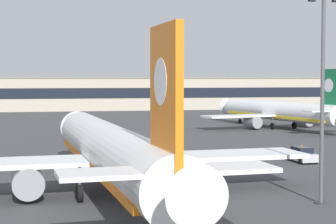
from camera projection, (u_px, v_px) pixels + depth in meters
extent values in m
cube|color=yellow|center=(135.00, 165.00, 60.38)|extent=(0.85, 180.00, 0.01)
cylinder|color=white|center=(110.00, 150.00, 44.93)|extent=(6.04, 36.17, 3.80)
cone|color=white|center=(78.00, 129.00, 63.47)|extent=(3.77, 2.82, 3.61)
cone|color=white|center=(187.00, 191.00, 26.27)|extent=(3.02, 2.97, 2.85)
cube|color=orange|center=(110.00, 163.00, 44.99)|extent=(5.79, 33.29, 0.44)
cube|color=black|center=(81.00, 124.00, 61.61)|extent=(2.91, 1.28, 0.60)
cube|color=white|center=(109.00, 160.00, 45.56)|extent=(32.24, 6.79, 0.36)
cylinder|color=gray|center=(27.00, 181.00, 42.98)|extent=(2.52, 3.74, 2.30)
cylinder|color=black|center=(26.00, 177.00, 44.76)|extent=(1.96, 0.30, 1.95)
cylinder|color=gray|center=(189.00, 174.00, 46.35)|extent=(2.52, 3.74, 2.30)
cylinder|color=black|center=(182.00, 170.00, 48.13)|extent=(1.96, 0.30, 1.95)
cube|color=orange|center=(166.00, 96.00, 29.49)|extent=(0.70, 4.82, 7.20)
cylinder|color=white|center=(164.00, 82.00, 29.74)|extent=(0.59, 2.42, 2.40)
cube|color=white|center=(169.00, 171.00, 29.13)|extent=(11.15, 3.48, 0.24)
cylinder|color=#4C4C51|center=(85.00, 153.00, 58.98)|extent=(0.24, 0.24, 1.60)
cylinder|color=black|center=(85.00, 163.00, 59.03)|extent=(0.46, 0.92, 0.90)
cylinder|color=#4C4C51|center=(80.00, 178.00, 42.40)|extent=(0.24, 0.24, 1.60)
cylinder|color=black|center=(80.00, 193.00, 42.47)|extent=(0.48, 1.32, 1.30)
cylinder|color=#4C4C51|center=(150.00, 175.00, 43.81)|extent=(0.24, 0.24, 1.60)
cylinder|color=black|center=(150.00, 189.00, 43.88)|extent=(0.48, 1.32, 1.30)
cylinder|color=white|center=(278.00, 111.00, 105.34)|extent=(10.10, 32.11, 3.39)
cone|color=white|center=(229.00, 107.00, 120.99)|extent=(3.64, 2.95, 3.22)
cube|color=gold|center=(278.00, 116.00, 105.39)|extent=(9.49, 29.59, 0.39)
cube|color=black|center=(233.00, 104.00, 119.42)|extent=(2.69, 1.50, 0.54)
cube|color=white|center=(276.00, 115.00, 105.87)|extent=(28.81, 10.22, 0.32)
cylinder|color=gray|center=(253.00, 122.00, 102.84)|extent=(2.68, 3.57, 2.05)
cylinder|color=black|center=(248.00, 122.00, 104.34)|extent=(1.74, 0.53, 1.74)
cylinder|color=gray|center=(304.00, 120.00, 107.40)|extent=(2.68, 3.57, 2.05)
cylinder|color=black|center=(299.00, 120.00, 108.90)|extent=(1.74, 0.53, 1.74)
cube|color=#147042|center=(330.00, 89.00, 92.29)|extent=(1.25, 4.26, 6.42)
cylinder|color=white|center=(329.00, 85.00, 92.49)|extent=(0.84, 2.18, 2.14)
cube|color=white|center=(332.00, 111.00, 91.99)|extent=(10.12, 4.52, 0.21)
cylinder|color=#4C4C51|center=(240.00, 117.00, 117.20)|extent=(0.21, 0.21, 1.43)
cylinder|color=black|center=(240.00, 121.00, 117.26)|extent=(0.52, 0.86, 0.80)
cylinder|color=#4C4C51|center=(273.00, 120.00, 102.85)|extent=(0.21, 0.21, 1.43)
cylinder|color=black|center=(273.00, 126.00, 102.90)|extent=(0.59, 1.21, 1.16)
cylinder|color=#4C4C51|center=(294.00, 120.00, 104.76)|extent=(0.21, 0.21, 1.43)
cylinder|color=black|center=(294.00, 125.00, 104.82)|extent=(0.59, 1.21, 1.16)
cylinder|color=#515156|center=(322.00, 100.00, 41.61)|extent=(0.28, 0.28, 14.78)
cylinder|color=#333338|center=(321.00, 203.00, 42.03)|extent=(0.90, 0.90, 0.10)
cube|color=black|center=(336.00, 0.00, 41.40)|extent=(0.44, 0.36, 0.28)
cube|color=#B7B7BC|center=(302.00, 156.00, 62.81)|extent=(1.88, 4.23, 0.84)
cube|color=black|center=(302.00, 150.00, 62.67)|extent=(1.63, 2.34, 0.60)
cylinder|color=orange|center=(302.00, 146.00, 62.75)|extent=(0.14, 0.14, 0.14)
cube|color=yellow|center=(302.00, 156.00, 62.81)|extent=(1.92, 4.02, 0.14)
cylinder|color=black|center=(316.00, 161.00, 61.53)|extent=(0.23, 0.64, 0.64)
cylinder|color=black|center=(301.00, 161.00, 61.12)|extent=(0.23, 0.64, 0.64)
cylinder|color=black|center=(303.00, 157.00, 64.54)|extent=(0.23, 0.64, 0.64)
cylinder|color=black|center=(288.00, 157.00, 64.13)|extent=(0.23, 0.64, 0.64)
cone|color=orange|center=(111.00, 161.00, 61.53)|extent=(0.36, 0.36, 0.55)
cylinder|color=white|center=(111.00, 161.00, 61.53)|extent=(0.23, 0.23, 0.07)
cube|color=orange|center=(111.00, 164.00, 61.54)|extent=(0.44, 0.44, 0.03)
cube|color=#B2A893|center=(109.00, 94.00, 166.85)|extent=(150.94, 12.00, 8.97)
cube|color=black|center=(112.00, 93.00, 160.93)|extent=(144.90, 0.12, 2.80)
cube|color=gray|center=(109.00, 77.00, 166.58)|extent=(151.34, 12.40, 0.40)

